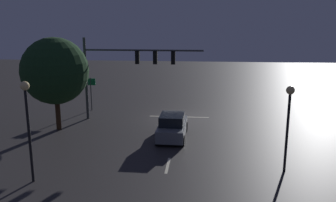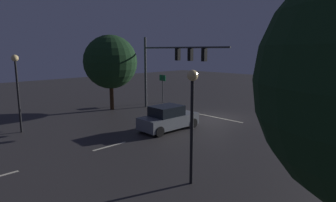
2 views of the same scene
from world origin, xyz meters
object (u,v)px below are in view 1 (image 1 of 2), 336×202
at_px(street_lamp_right_kerb, 27,113).
at_px(tree_right_near, 55,71).
at_px(route_sign, 91,87).
at_px(car_approaching, 172,126).
at_px(street_lamp_left_kerb, 289,112).
at_px(traffic_signal_assembly, 128,64).

distance_m(street_lamp_right_kerb, tree_right_near, 8.88).
distance_m(route_sign, tree_right_near, 6.25).
xyz_separation_m(street_lamp_right_kerb, route_sign, (1.39, -14.37, -1.48)).
bearing_deg(car_approaching, tree_right_near, -7.44).
bearing_deg(car_approaching, route_sign, -41.31).
xyz_separation_m(car_approaching, tree_right_near, (8.58, -1.12, 3.58)).
bearing_deg(street_lamp_left_kerb, traffic_signal_assembly, -41.83).
bearing_deg(tree_right_near, route_sign, -97.17).
height_order(car_approaching, street_lamp_right_kerb, street_lamp_right_kerb).
bearing_deg(traffic_signal_assembly, tree_right_near, 32.96).
height_order(traffic_signal_assembly, tree_right_near, tree_right_near).
bearing_deg(car_approaching, street_lamp_right_kerb, 49.17).
xyz_separation_m(street_lamp_left_kerb, tree_right_near, (15.05, -6.16, 1.06)).
height_order(street_lamp_right_kerb, tree_right_near, tree_right_near).
distance_m(street_lamp_left_kerb, route_sign, 18.68).
bearing_deg(route_sign, tree_right_near, 82.83).
relative_size(street_lamp_left_kerb, route_sign, 1.59).
height_order(street_lamp_left_kerb, route_sign, street_lamp_left_kerb).
xyz_separation_m(route_sign, tree_right_near, (0.73, 5.78, 2.26)).
distance_m(car_approaching, street_lamp_left_kerb, 8.58).
relative_size(street_lamp_right_kerb, tree_right_near, 0.76).
height_order(traffic_signal_assembly, car_approaching, traffic_signal_assembly).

